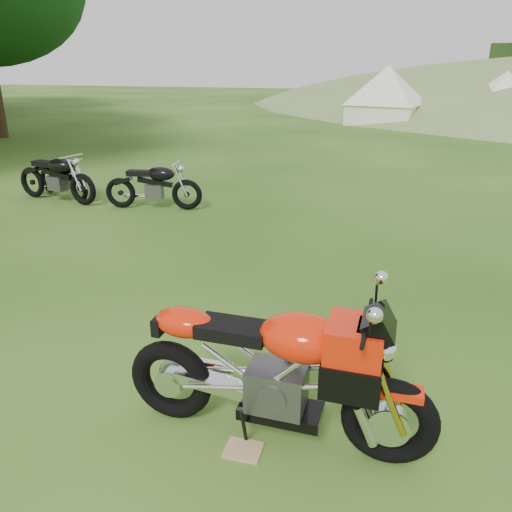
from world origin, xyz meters
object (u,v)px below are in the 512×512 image
(vintage_moto_a, at_px, (62,176))
(tent_mid, at_px, (503,97))
(sport_motorcycle, at_px, (274,361))
(plywood_board, at_px, (243,450))
(vintage_moto_d, at_px, (56,176))
(tent_left, at_px, (386,95))
(vintage_moto_b, at_px, (153,184))

(vintage_moto_a, xyz_separation_m, tent_mid, (10.62, 18.98, 0.81))
(sport_motorcycle, relative_size, tent_mid, 0.77)
(sport_motorcycle, height_order, plywood_board, sport_motorcycle)
(vintage_moto_d, bearing_deg, vintage_moto_a, 118.32)
(tent_mid, bearing_deg, plywood_board, -114.64)
(sport_motorcycle, xyz_separation_m, tent_left, (-1.22, 22.93, 0.67))
(vintage_moto_b, distance_m, tent_mid, 20.94)
(sport_motorcycle, distance_m, vintage_moto_b, 6.89)
(sport_motorcycle, distance_m, vintage_moto_d, 8.34)
(plywood_board, distance_m, tent_mid, 25.36)
(sport_motorcycle, distance_m, plywood_board, 0.72)
(tent_left, bearing_deg, vintage_moto_a, -96.07)
(tent_left, relative_size, tent_mid, 1.06)
(sport_motorcycle, xyz_separation_m, vintage_moto_a, (-6.48, 5.75, -0.22))
(plywood_board, distance_m, vintage_moto_b, 7.00)
(sport_motorcycle, relative_size, tent_left, 0.73)
(plywood_board, distance_m, tent_left, 23.22)
(vintage_moto_b, relative_size, tent_mid, 0.64)
(vintage_moto_a, height_order, vintage_moto_d, vintage_moto_d)
(tent_left, bearing_deg, sport_motorcycle, -76.01)
(tent_left, height_order, tent_mid, tent_left)
(sport_motorcycle, bearing_deg, vintage_moto_d, 138.00)
(vintage_moto_a, relative_size, tent_left, 0.56)
(plywood_board, height_order, tent_left, tent_left)
(plywood_board, relative_size, vintage_moto_b, 0.14)
(vintage_moto_b, bearing_deg, vintage_moto_a, 161.89)
(plywood_board, xyz_separation_m, tent_left, (-1.06, 23.16, 1.33))
(vintage_moto_d, distance_m, tent_mid, 22.01)
(sport_motorcycle, height_order, tent_mid, tent_mid)
(vintage_moto_a, relative_size, vintage_moto_d, 0.85)
(vintage_moto_b, xyz_separation_m, tent_mid, (8.28, 19.22, 0.77))
(vintage_moto_a, xyz_separation_m, vintage_moto_b, (2.34, -0.24, 0.04))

